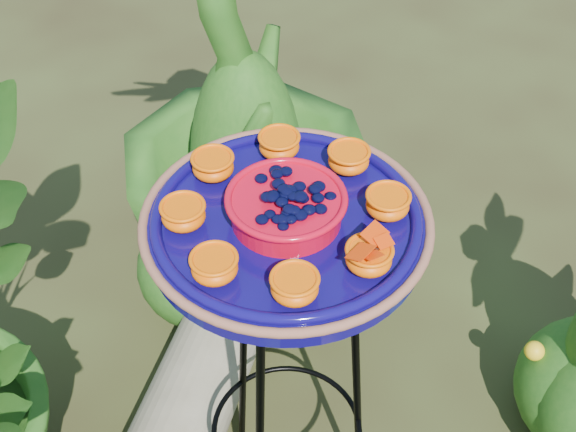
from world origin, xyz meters
name	(u,v)px	position (x,y,z in m)	size (l,w,h in m)	color
tripod_stand	(287,364)	(-0.01, 0.05, 0.51)	(0.39, 0.39, 0.84)	black
feeder_dish	(286,220)	(-0.01, 0.05, 0.88)	(0.54, 0.54, 0.10)	#0D0753
driftwood_log	(199,384)	(0.07, 0.35, 0.10)	(0.21, 0.21, 0.63)	gray
shrub_back_right	(245,115)	(0.50, 0.50, 0.57)	(0.64, 0.64, 1.15)	#215316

